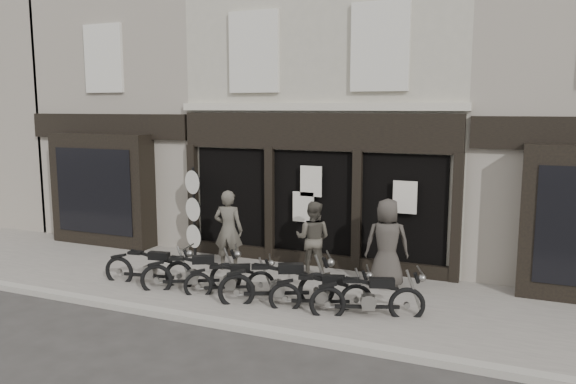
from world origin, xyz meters
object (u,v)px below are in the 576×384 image
at_px(motorcycle_4, 322,296).
at_px(advert_sign_post, 194,217).
at_px(motorcycle_5, 369,301).
at_px(motorcycle_2, 231,283).
at_px(motorcycle_0, 150,271).
at_px(motorcycle_1, 193,276).
at_px(man_centre, 313,238).
at_px(man_left, 228,230).
at_px(motorcycle_3, 278,287).
at_px(man_right, 387,243).

distance_m(motorcycle_4, advert_sign_post, 4.96).
height_order(motorcycle_4, motorcycle_5, motorcycle_5).
bearing_deg(motorcycle_2, motorcycle_0, 155.52).
relative_size(motorcycle_1, man_centre, 1.14).
bearing_deg(motorcycle_0, man_left, 47.61).
bearing_deg(motorcycle_5, man_centre, 112.26).
height_order(motorcycle_3, man_centre, man_centre).
xyz_separation_m(motorcycle_0, motorcycle_3, (3.17, -0.03, 0.04)).
bearing_deg(motorcycle_2, motorcycle_4, -29.41).
bearing_deg(man_right, man_left, -12.62).
distance_m(motorcycle_0, advert_sign_post, 2.38).
xyz_separation_m(motorcycle_2, man_centre, (1.11, 1.97, 0.63)).
bearing_deg(motorcycle_4, man_centre, 95.97).
distance_m(man_right, advert_sign_post, 5.19).
xyz_separation_m(motorcycle_3, advert_sign_post, (-3.42, 2.26, 0.77)).
distance_m(motorcycle_0, man_right, 5.31).
bearing_deg(motorcycle_2, motorcycle_1, 155.65).
height_order(motorcycle_5, man_centre, man_centre).
height_order(motorcycle_1, motorcycle_2, motorcycle_1).
bearing_deg(advert_sign_post, motorcycle_4, -5.77).
xyz_separation_m(motorcycle_0, motorcycle_5, (5.03, -0.01, 0.00)).
xyz_separation_m(motorcycle_2, motorcycle_3, (1.15, -0.11, 0.08)).
distance_m(motorcycle_1, man_centre, 2.91).
distance_m(motorcycle_0, motorcycle_5, 5.03).
bearing_deg(motorcycle_0, motorcycle_4, -9.47).
bearing_deg(motorcycle_1, man_left, 62.17).
bearing_deg(motorcycle_1, man_centre, 16.54).
bearing_deg(motorcycle_5, motorcycle_2, 157.70).
xyz_separation_m(man_left, advert_sign_post, (-1.34, 0.56, 0.13)).
xyz_separation_m(motorcycle_5, man_right, (-0.11, 1.88, 0.69)).
height_order(motorcycle_2, man_left, man_left).
height_order(motorcycle_5, man_left, man_left).
xyz_separation_m(motorcycle_1, advert_sign_post, (-1.35, 2.18, 0.81)).
relative_size(motorcycle_3, motorcycle_4, 1.12).
height_order(motorcycle_5, man_right, man_right).
relative_size(motorcycle_2, man_right, 0.91).
bearing_deg(advert_sign_post, motorcycle_1, -36.83).
distance_m(motorcycle_5, advert_sign_post, 5.80).
xyz_separation_m(motorcycle_0, motorcycle_1, (1.09, 0.04, 0.00)).
distance_m(motorcycle_2, motorcycle_5, 3.02).
height_order(motorcycle_3, advert_sign_post, advert_sign_post).
relative_size(motorcycle_2, man_left, 0.91).
relative_size(motorcycle_4, motorcycle_5, 0.94).
bearing_deg(motorcycle_0, motorcycle_2, -6.96).
bearing_deg(man_right, man_centre, -21.30).
xyz_separation_m(motorcycle_0, motorcycle_2, (2.01, 0.08, -0.05)).
bearing_deg(man_centre, motorcycle_4, 110.75).
distance_m(motorcycle_1, man_left, 1.76).
height_order(motorcycle_2, advert_sign_post, advert_sign_post).
height_order(motorcycle_1, advert_sign_post, advert_sign_post).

